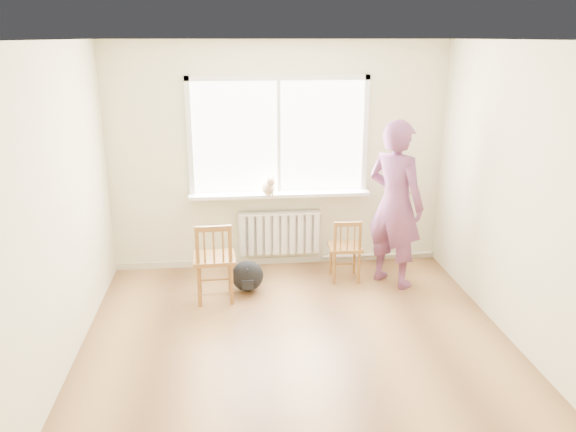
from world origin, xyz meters
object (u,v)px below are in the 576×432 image
object	(u,v)px
person	(395,204)
cat	(268,186)
chair_left	(214,262)
backpack	(247,276)
chair_right	(346,250)

from	to	relation	value
person	cat	world-z (taller)	person
chair_left	cat	world-z (taller)	cat
backpack	person	bearing A→B (deg)	1.72
chair_right	person	world-z (taller)	person
chair_right	cat	size ratio (longest dim) A/B	2.04
chair_left	person	world-z (taller)	person
chair_right	cat	world-z (taller)	cat
chair_right	backpack	bearing A→B (deg)	10.18
chair_right	person	bearing A→B (deg)	169.70
chair_right	cat	bearing A→B (deg)	-23.72
chair_right	chair_left	bearing A→B (deg)	16.10
chair_right	person	size ratio (longest dim) A/B	0.40
person	backpack	bearing A→B (deg)	51.59
person	backpack	world-z (taller)	person
chair_left	cat	xyz separation A→B (m)	(0.64, 0.79, 0.60)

